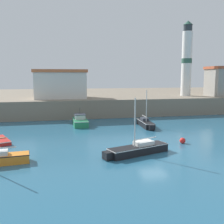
{
  "coord_description": "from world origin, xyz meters",
  "views": [
    {
      "loc": [
        -9.0,
        -22.55,
        6.79
      ],
      "look_at": [
        -1.54,
        11.44,
        2.0
      ],
      "focal_mm": 42.0,
      "sensor_mm": 36.0,
      "label": 1
    }
  ],
  "objects": [
    {
      "name": "quay_seawall",
      "position": [
        0.0,
        38.27,
        1.48
      ],
      "size": [
        120.0,
        40.0,
        2.97
      ],
      "primitive_type": "cube",
      "color": "gray",
      "rests_on": "ground"
    },
    {
      "name": "ground_plane",
      "position": [
        0.0,
        0.0,
        0.0
      ],
      "size": [
        200.0,
        200.0,
        0.0
      ],
      "primitive_type": "plane",
      "color": "#28607F"
    },
    {
      "name": "mooring_buoy",
      "position": [
        3.55,
        1.2,
        0.29
      ],
      "size": [
        0.59,
        0.59,
        0.59
      ],
      "primitive_type": "sphere",
      "color": "red",
      "rests_on": "ground"
    },
    {
      "name": "dinghy_red_2",
      "position": [
        -14.55,
        5.76,
        0.23
      ],
      "size": [
        2.46,
        4.26,
        0.48
      ],
      "color": "red",
      "rests_on": "ground"
    },
    {
      "name": "harbor_shed_mid_row",
      "position": [
        -8.0,
        24.13,
        5.45
      ],
      "size": [
        8.99,
        6.37,
        4.92
      ],
      "color": "silver",
      "rests_on": "quay_seawall"
    },
    {
      "name": "motorboat_green_3",
      "position": [
        -5.65,
        13.55,
        0.58
      ],
      "size": [
        1.89,
        5.46,
        2.46
      ],
      "color": "#237A4C",
      "rests_on": "ground"
    },
    {
      "name": "lighthouse",
      "position": [
        16.0,
        24.32,
        9.88
      ],
      "size": [
        1.96,
        1.96,
        14.2
      ],
      "color": "silver",
      "rests_on": "quay_seawall"
    },
    {
      "name": "sailboat_black_4",
      "position": [
        2.9,
        10.49,
        0.48
      ],
      "size": [
        1.52,
        5.46,
        4.96
      ],
      "color": "black",
      "rests_on": "ground"
    },
    {
      "name": "sailboat_black_1",
      "position": [
        -2.04,
        -1.32,
        0.45
      ],
      "size": [
        6.33,
        3.21,
        4.97
      ],
      "color": "black",
      "rests_on": "ground"
    }
  ]
}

